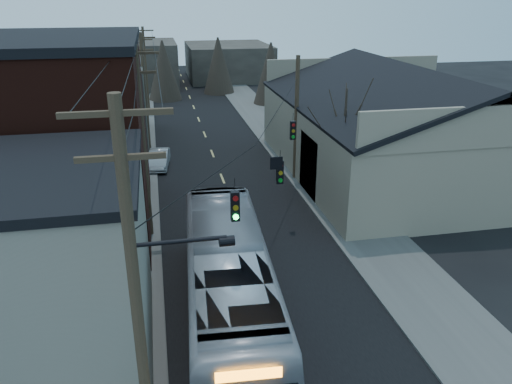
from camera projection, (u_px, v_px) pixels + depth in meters
road_surface at (215, 161)px, 38.90m from camera, size 9.00×110.00×0.02m
sidewalk_left at (130, 166)px, 37.68m from camera, size 4.00×110.00×0.12m
sidewalk_right at (296, 155)px, 40.07m from camera, size 4.00×110.00×0.12m
building_clapboard at (25, 272)px, 16.84m from camera, size 8.00×8.00×7.00m
building_brick at (46, 142)px, 26.10m from camera, size 10.00×12.00×10.00m
building_left_far at (91, 106)px, 41.30m from camera, size 9.00×14.00×7.00m
warehouse at (403, 136)px, 35.74m from camera, size 16.16×20.60×7.73m
building_far_left at (140, 65)px, 68.50m from camera, size 10.00×12.00×6.00m
building_far_right at (228, 61)px, 75.63m from camera, size 12.00×14.00×5.00m
bare_tree at (343, 149)px, 29.66m from camera, size 0.40×0.40×7.20m
utility_lines at (175, 118)px, 31.15m from camera, size 11.24×45.28×10.50m
bus at (229, 282)px, 19.34m from camera, size 3.89×13.24×3.64m
parked_car at (159, 159)px, 37.36m from camera, size 1.82×4.09×1.30m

